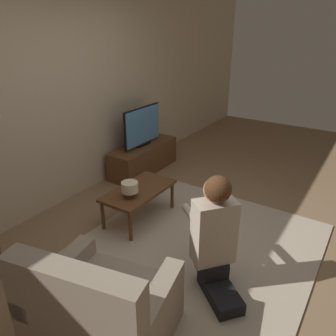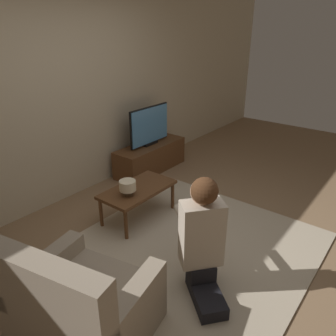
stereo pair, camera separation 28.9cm
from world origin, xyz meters
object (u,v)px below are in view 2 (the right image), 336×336
at_px(armchair, 82,307).
at_px(table_lamp, 128,187).
at_px(coffee_table, 138,191).
at_px(tv, 150,126).
at_px(person_kneeling, 202,235).

bearing_deg(armchair, table_lamp, -70.36).
relative_size(coffee_table, armchair, 0.85).
xyz_separation_m(tv, armchair, (-2.54, -1.58, -0.44)).
bearing_deg(person_kneeling, table_lamp, -65.64).
bearing_deg(person_kneeling, coffee_table, -73.46).
relative_size(tv, coffee_table, 0.91).
bearing_deg(armchair, tv, -70.00).
distance_m(armchair, person_kneeling, 1.03).
height_order(armchair, person_kneeling, person_kneeling).
bearing_deg(coffee_table, armchair, -151.01).
height_order(coffee_table, armchair, armchair).
height_order(tv, armchair, tv).
xyz_separation_m(tv, person_kneeling, (-1.62, -1.97, -0.17)).
xyz_separation_m(armchair, person_kneeling, (0.92, -0.39, 0.26)).
bearing_deg(person_kneeling, armchair, 16.37).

